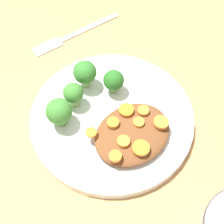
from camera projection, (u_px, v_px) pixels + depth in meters
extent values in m
plane|color=tan|center=(112.00, 122.00, 0.65)|extent=(4.00, 4.00, 0.00)
cylinder|color=white|center=(112.00, 119.00, 0.64)|extent=(0.28, 0.28, 0.02)
torus|color=white|center=(112.00, 117.00, 0.63)|extent=(0.28, 0.28, 0.01)
ellipsoid|color=brown|center=(130.00, 135.00, 0.60)|extent=(0.13, 0.11, 0.02)
cylinder|color=#7FA85B|center=(86.00, 81.00, 0.66)|extent=(0.01, 0.01, 0.03)
sphere|color=#337A2D|center=(85.00, 72.00, 0.64)|extent=(0.04, 0.04, 0.04)
cylinder|color=#759E51|center=(61.00, 119.00, 0.62)|extent=(0.02, 0.02, 0.02)
sphere|color=#3D8433|center=(59.00, 111.00, 0.60)|extent=(0.04, 0.04, 0.04)
cylinder|color=#7FA85B|center=(114.00, 87.00, 0.65)|extent=(0.01, 0.01, 0.02)
sphere|color=#286B23|center=(114.00, 80.00, 0.64)|extent=(0.04, 0.04, 0.04)
cylinder|color=#7FA85B|center=(74.00, 100.00, 0.64)|extent=(0.02, 0.02, 0.02)
sphere|color=#3D8433|center=(73.00, 93.00, 0.62)|extent=(0.03, 0.03, 0.03)
cylinder|color=orange|center=(139.00, 122.00, 0.60)|extent=(0.02, 0.02, 0.00)
cylinder|color=orange|center=(161.00, 122.00, 0.60)|extent=(0.02, 0.02, 0.01)
cylinder|color=orange|center=(141.00, 148.00, 0.57)|extent=(0.03, 0.03, 0.00)
cylinder|color=orange|center=(115.00, 156.00, 0.57)|extent=(0.02, 0.02, 0.01)
cylinder|color=orange|center=(126.00, 110.00, 0.61)|extent=(0.02, 0.02, 0.01)
cylinder|color=orange|center=(124.00, 141.00, 0.58)|extent=(0.02, 0.02, 0.01)
cylinder|color=orange|center=(91.00, 133.00, 0.59)|extent=(0.02, 0.02, 0.00)
cylinder|color=orange|center=(113.00, 123.00, 0.60)|extent=(0.02, 0.02, 0.01)
cylinder|color=orange|center=(143.00, 110.00, 0.61)|extent=(0.02, 0.02, 0.00)
cube|color=silver|center=(89.00, 27.00, 0.77)|extent=(0.14, 0.03, 0.01)
cube|color=silver|center=(47.00, 47.00, 0.74)|extent=(0.06, 0.03, 0.01)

